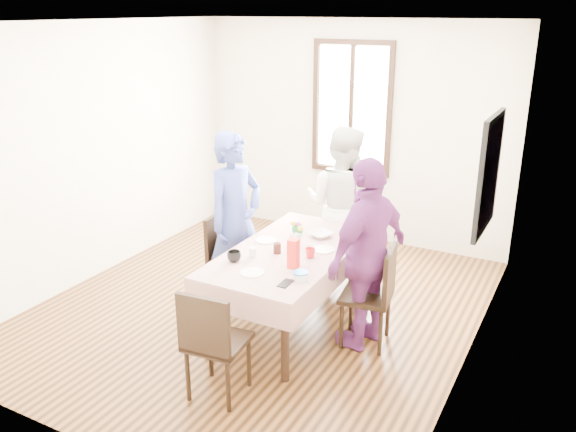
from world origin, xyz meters
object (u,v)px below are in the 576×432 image
(person_left, at_px, (235,221))
(person_right, at_px, (366,254))
(dining_table, at_px, (291,289))
(chair_right, at_px, (366,296))
(chair_near, at_px, (218,341))
(chair_left, at_px, (234,260))
(person_far, at_px, (342,205))
(chair_far, at_px, (341,239))

(person_left, xyz_separation_m, person_right, (1.39, -0.11, -0.03))
(dining_table, bearing_deg, person_right, 4.37)
(dining_table, relative_size, person_right, 1.01)
(chair_right, bearing_deg, dining_table, 85.94)
(chair_near, relative_size, person_right, 0.54)
(chair_left, xyz_separation_m, chair_right, (1.43, -0.11, 0.00))
(chair_near, height_order, person_left, person_left)
(chair_left, relative_size, person_far, 0.54)
(chair_near, height_order, person_far, person_far)
(chair_left, distance_m, person_right, 1.46)
(person_right, bearing_deg, chair_left, -78.96)
(chair_left, height_order, chair_far, same)
(dining_table, distance_m, chair_near, 1.17)
(person_right, bearing_deg, chair_far, -132.72)
(chair_near, distance_m, person_left, 1.55)
(chair_near, relative_size, person_left, 0.52)
(person_far, bearing_deg, person_left, 55.64)
(chair_far, xyz_separation_m, person_left, (-0.69, -1.01, 0.41))
(dining_table, distance_m, chair_right, 0.72)
(person_right, bearing_deg, chair_right, 105.36)
(chair_left, height_order, chair_right, same)
(chair_left, bearing_deg, person_left, 84.08)
(dining_table, distance_m, person_right, 0.84)
(chair_right, relative_size, person_left, 0.52)
(person_right, bearing_deg, person_left, -79.01)
(chair_right, height_order, person_far, person_far)
(chair_left, distance_m, chair_right, 1.43)
(dining_table, xyz_separation_m, chair_right, (0.71, 0.05, 0.08))
(chair_near, height_order, person_right, person_right)
(chair_right, height_order, chair_far, same)
(chair_far, distance_m, person_far, 0.39)
(chair_left, xyz_separation_m, person_left, (0.02, -0.00, 0.41))
(person_left, distance_m, person_right, 1.39)
(chair_near, bearing_deg, person_left, 112.23)
(person_left, height_order, person_right, person_left)
(dining_table, relative_size, person_far, 1.00)
(person_far, bearing_deg, dining_table, 90.76)
(chair_far, bearing_deg, person_left, 51.12)
(chair_far, bearing_deg, dining_table, 85.67)
(chair_right, bearing_deg, chair_near, 141.38)
(dining_table, height_order, person_far, person_far)
(dining_table, bearing_deg, chair_near, -90.00)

